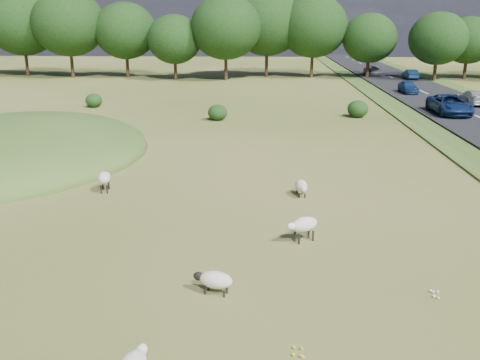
# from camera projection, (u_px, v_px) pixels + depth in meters

# --- Properties ---
(ground) EXTENTS (160.00, 160.00, 0.00)m
(ground) POSITION_uv_depth(u_px,v_px,m) (222.00, 130.00, 38.69)
(ground) COLOR #3F5119
(ground) RESTS_ON ground
(mound) EXTENTS (16.00, 20.00, 4.00)m
(mound) POSITION_uv_depth(u_px,v_px,m) (10.00, 154.00, 31.56)
(mound) COLOR #33561E
(mound) RESTS_ON ground
(road) EXTENTS (8.00, 150.00, 0.25)m
(road) POSITION_uv_depth(u_px,v_px,m) (456.00, 108.00, 47.35)
(road) COLOR black
(road) RESTS_ON ground
(treeline) EXTENTS (96.28, 14.66, 11.70)m
(treeline) POSITION_uv_depth(u_px,v_px,m) (235.00, 28.00, 70.75)
(treeline) COLOR black
(treeline) RESTS_ON ground
(shrubs) EXTENTS (24.65, 7.57, 1.38)m
(shrubs) POSITION_uv_depth(u_px,v_px,m) (234.00, 107.00, 44.43)
(shrubs) COLOR black
(shrubs) RESTS_ON ground
(sheep_0) EXTENTS (1.29, 1.02, 0.92)m
(sheep_0) POSITION_uv_depth(u_px,v_px,m) (303.00, 225.00, 18.95)
(sheep_0) COLOR beige
(sheep_0) RESTS_ON ground
(sheep_2) EXTENTS (0.75, 1.34, 0.94)m
(sheep_2) POSITION_uv_depth(u_px,v_px,m) (104.00, 178.00, 24.56)
(sheep_2) COLOR beige
(sheep_2) RESTS_ON ground
(sheep_3) EXTENTS (0.66, 1.28, 0.72)m
(sheep_3) POSITION_uv_depth(u_px,v_px,m) (301.00, 186.00, 23.96)
(sheep_3) COLOR beige
(sheep_3) RESTS_ON ground
(sheep_5) EXTENTS (1.26, 0.78, 0.70)m
(sheep_5) POSITION_uv_depth(u_px,v_px,m) (215.00, 280.00, 15.37)
(sheep_5) COLOR beige
(sheep_5) RESTS_ON ground
(car_0) EXTENTS (2.11, 5.18, 1.50)m
(car_0) POSITION_uv_depth(u_px,v_px,m) (363.00, 56.00, 103.11)
(car_0) COLOR maroon
(car_0) RESTS_ON road
(car_1) EXTENTS (2.06, 4.46, 1.24)m
(car_1) POSITION_uv_depth(u_px,v_px,m) (373.00, 71.00, 74.28)
(car_1) COLOR #999DA1
(car_1) RESTS_ON road
(car_2) EXTENTS (2.55, 5.53, 1.54)m
(car_2) POSITION_uv_depth(u_px,v_px,m) (450.00, 104.00, 43.45)
(car_2) COLOR navy
(car_2) RESTS_ON road
(car_3) EXTENTS (1.81, 4.45, 1.29)m
(car_3) POSITION_uv_depth(u_px,v_px,m) (473.00, 97.00, 48.41)
(car_3) COLOR #AFB2B7
(car_3) RESTS_ON road
(car_4) EXTENTS (1.30, 3.74, 1.23)m
(car_4) POSITION_uv_depth(u_px,v_px,m) (410.00, 74.00, 69.22)
(car_4) COLOR navy
(car_4) RESTS_ON road
(car_7) EXTENTS (1.53, 3.80, 1.30)m
(car_7) POSITION_uv_depth(u_px,v_px,m) (408.00, 87.00, 56.10)
(car_7) COLOR navy
(car_7) RESTS_ON road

